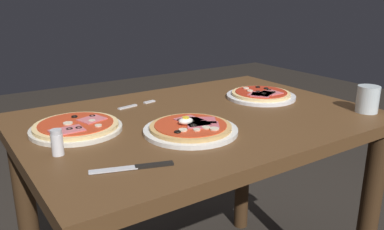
{
  "coord_description": "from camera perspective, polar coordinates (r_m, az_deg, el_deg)",
  "views": [
    {
      "loc": [
        -0.71,
        -1.02,
        1.17
      ],
      "look_at": [
        -0.07,
        -0.06,
        0.81
      ],
      "focal_mm": 37.0,
      "sensor_mm": 36.0,
      "label": 1
    }
  ],
  "objects": [
    {
      "name": "dining_table",
      "position": [
        1.35,
        0.97,
        -5.44
      ],
      "size": [
        1.14,
        0.8,
        0.78
      ],
      "color": "brown",
      "rests_on": "ground"
    },
    {
      "name": "knife",
      "position": [
        0.93,
        -7.79,
        -7.42
      ],
      "size": [
        0.19,
        0.08,
        0.01
      ],
      "color": "silver",
      "rests_on": "dining_table"
    },
    {
      "name": "pizza_across_right",
      "position": [
        1.54,
        9.92,
        2.86
      ],
      "size": [
        0.26,
        0.26,
        0.03
      ],
      "color": "white",
      "rests_on": "dining_table"
    },
    {
      "name": "pizza_foreground",
      "position": [
        1.14,
        -0.18,
        -1.95
      ],
      "size": [
        0.27,
        0.27,
        0.05
      ],
      "color": "white",
      "rests_on": "dining_table"
    },
    {
      "name": "pizza_across_left",
      "position": [
        1.2,
        -16.33,
        -1.68
      ],
      "size": [
        0.27,
        0.27,
        0.03
      ],
      "color": "silver",
      "rests_on": "dining_table"
    },
    {
      "name": "water_glass_near",
      "position": [
        1.46,
        23.97,
        1.86
      ],
      "size": [
        0.07,
        0.07,
        0.09
      ],
      "color": "silver",
      "rests_on": "dining_table"
    },
    {
      "name": "salt_shaker",
      "position": [
        1.04,
        -18.87,
        -3.78
      ],
      "size": [
        0.03,
        0.03,
        0.07
      ],
      "color": "white",
      "rests_on": "dining_table"
    },
    {
      "name": "fork",
      "position": [
        1.43,
        -8.35,
        1.38
      ],
      "size": [
        0.16,
        0.04,
        0.0
      ],
      "color": "silver",
      "rests_on": "dining_table"
    }
  ]
}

